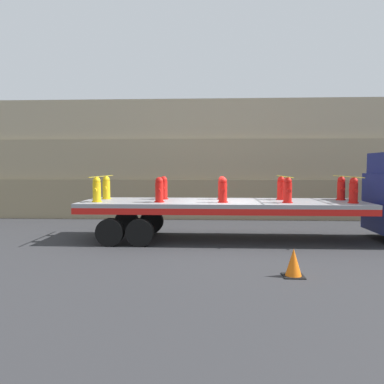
% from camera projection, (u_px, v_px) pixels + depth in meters
% --- Properties ---
extents(ground_plane, '(120.00, 120.00, 0.00)m').
position_uv_depth(ground_plane, '(222.00, 240.00, 12.84)').
color(ground_plane, '#2D2D30').
extents(rock_cliff, '(60.00, 3.30, 5.71)m').
position_uv_depth(rock_cliff, '(219.00, 160.00, 19.05)').
color(rock_cliff, gray).
rests_on(rock_cliff, ground_plane).
extents(flatbed_trailer, '(9.53, 2.68, 1.34)m').
position_uv_depth(flatbed_trailer, '(203.00, 208.00, 12.80)').
color(flatbed_trailer, gray).
rests_on(flatbed_trailer, ground_plane).
extents(fire_hydrant_yellow_near_0, '(0.33, 0.49, 0.83)m').
position_uv_depth(fire_hydrant_yellow_near_0, '(97.00, 190.00, 12.36)').
color(fire_hydrant_yellow_near_0, gold).
rests_on(fire_hydrant_yellow_near_0, flatbed_trailer).
extents(fire_hydrant_yellow_far_0, '(0.33, 0.49, 0.83)m').
position_uv_depth(fire_hydrant_yellow_far_0, '(106.00, 188.00, 13.49)').
color(fire_hydrant_yellow_far_0, gold).
rests_on(fire_hydrant_yellow_far_0, flatbed_trailer).
extents(fire_hydrant_red_near_1, '(0.33, 0.49, 0.83)m').
position_uv_depth(fire_hydrant_red_near_1, '(159.00, 190.00, 12.26)').
color(fire_hydrant_red_near_1, red).
rests_on(fire_hydrant_red_near_1, flatbed_trailer).
extents(fire_hydrant_red_far_1, '(0.33, 0.49, 0.83)m').
position_uv_depth(fire_hydrant_red_far_1, '(164.00, 188.00, 13.39)').
color(fire_hydrant_red_far_1, red).
rests_on(fire_hydrant_red_far_1, flatbed_trailer).
extents(fire_hydrant_red_near_2, '(0.33, 0.49, 0.83)m').
position_uv_depth(fire_hydrant_red_near_2, '(223.00, 190.00, 12.15)').
color(fire_hydrant_red_near_2, red).
rests_on(fire_hydrant_red_near_2, flatbed_trailer).
extents(fire_hydrant_red_far_2, '(0.33, 0.49, 0.83)m').
position_uv_depth(fire_hydrant_red_far_2, '(222.00, 188.00, 13.29)').
color(fire_hydrant_red_far_2, red).
rests_on(fire_hydrant_red_far_2, flatbed_trailer).
extents(fire_hydrant_red_near_3, '(0.33, 0.49, 0.83)m').
position_uv_depth(fire_hydrant_red_near_3, '(288.00, 190.00, 12.05)').
color(fire_hydrant_red_near_3, red).
rests_on(fire_hydrant_red_near_3, flatbed_trailer).
extents(fire_hydrant_red_far_3, '(0.33, 0.49, 0.83)m').
position_uv_depth(fire_hydrant_red_far_3, '(281.00, 188.00, 13.18)').
color(fire_hydrant_red_far_3, red).
rests_on(fire_hydrant_red_far_3, flatbed_trailer).
extents(fire_hydrant_red_near_4, '(0.33, 0.49, 0.83)m').
position_uv_depth(fire_hydrant_red_near_4, '(353.00, 191.00, 11.94)').
color(fire_hydrant_red_near_4, red).
rests_on(fire_hydrant_red_near_4, flatbed_trailer).
extents(fire_hydrant_red_far_4, '(0.33, 0.49, 0.83)m').
position_uv_depth(fire_hydrant_red_far_4, '(341.00, 189.00, 13.08)').
color(fire_hydrant_red_far_4, red).
rests_on(fire_hydrant_red_far_4, flatbed_trailer).
extents(cargo_strap_rear, '(0.05, 2.78, 0.01)m').
position_uv_depth(cargo_strap_rear, '(102.00, 176.00, 12.90)').
color(cargo_strap_rear, yellow).
rests_on(cargo_strap_rear, fire_hydrant_yellow_near_0).
extents(cargo_strap_middle, '(0.05, 2.78, 0.01)m').
position_uv_depth(cargo_strap_middle, '(284.00, 177.00, 12.59)').
color(cargo_strap_middle, yellow).
rests_on(cargo_strap_middle, fire_hydrant_red_near_3).
extents(cargo_strap_front, '(0.05, 2.78, 0.01)m').
position_uv_depth(cargo_strap_front, '(347.00, 177.00, 12.48)').
color(cargo_strap_front, yellow).
rests_on(cargo_strap_front, fire_hydrant_red_near_4).
extents(traffic_cone, '(0.48, 0.48, 0.65)m').
position_uv_depth(traffic_cone, '(294.00, 263.00, 8.51)').
color(traffic_cone, black).
rests_on(traffic_cone, ground_plane).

